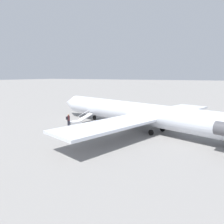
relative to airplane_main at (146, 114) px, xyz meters
The scene contains 5 objects.
ground_plane 2.44m from the airplane_main, 16.72° to the right, with size 600.00×600.00×0.00m, color gray.
airplane_main is the anchor object (origin of this frame).
boarding_stairs 10.46m from the airplane_main, ahead, with size 2.11×4.14×1.80m.
passenger 10.91m from the airplane_main, 14.64° to the left, with size 0.42×0.57×1.74m.
traffic_cone_near_stairs 8.95m from the airplane_main, 26.79° to the left, with size 0.54×0.54×0.59m.
Camera 1 is at (-10.31, 26.69, 7.17)m, focal length 35.00 mm.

